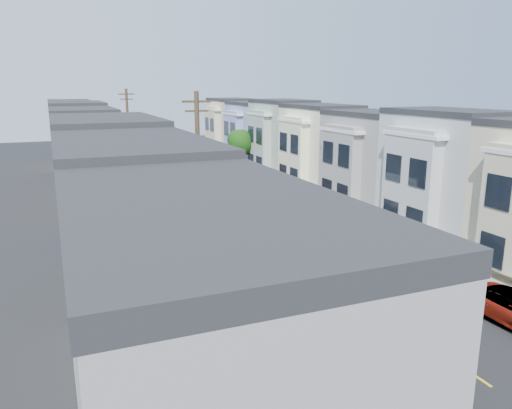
{
  "coord_description": "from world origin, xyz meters",
  "views": [
    {
      "loc": [
        -13.69,
        -24.43,
        10.42
      ],
      "look_at": [
        -0.62,
        7.44,
        2.2
      ],
      "focal_mm": 35.0,
      "sensor_mm": 36.0,
      "label": 1
    }
  ],
  "objects_px": {
    "tree_e": "(125,138)",
    "parked_right_b": "(410,260)",
    "parked_left_d": "(179,212)",
    "tree_a": "(346,285)",
    "tree_b": "(226,206)",
    "utility_pole_far": "(129,138)",
    "parked_left_c": "(233,266)",
    "parked_left_b": "(295,324)",
    "parked_right_c": "(262,188)",
    "parked_right_d": "(229,172)",
    "lead_sedan": "(234,190)",
    "tree_c": "(186,181)",
    "utility_pole_near": "(199,183)",
    "tree_d": "(144,151)",
    "tree_far_r": "(240,143)"
  },
  "relations": [
    {
      "from": "tree_e",
      "to": "parked_right_b",
      "type": "distance_m",
      "value": 35.63
    },
    {
      "from": "parked_left_d",
      "to": "tree_a",
      "type": "bearing_deg",
      "value": -92.92
    },
    {
      "from": "tree_b",
      "to": "utility_pole_far",
      "type": "xyz_separation_m",
      "value": [
        0.0,
        30.6,
        0.3
      ]
    },
    {
      "from": "parked_left_c",
      "to": "tree_a",
      "type": "bearing_deg",
      "value": -92.2
    },
    {
      "from": "parked_left_b",
      "to": "parked_right_c",
      "type": "bearing_deg",
      "value": 68.4
    },
    {
      "from": "tree_b",
      "to": "tree_e",
      "type": "distance_m",
      "value": 33.59
    },
    {
      "from": "tree_a",
      "to": "parked_right_d",
      "type": "height_order",
      "value": "tree_a"
    },
    {
      "from": "lead_sedan",
      "to": "tree_e",
      "type": "bearing_deg",
      "value": 118.13
    },
    {
      "from": "parked_right_b",
      "to": "tree_e",
      "type": "bearing_deg",
      "value": 104.1
    },
    {
      "from": "tree_e",
      "to": "parked_right_c",
      "type": "relative_size",
      "value": 1.55
    },
    {
      "from": "tree_c",
      "to": "parked_left_d",
      "type": "bearing_deg",
      "value": 80.32
    },
    {
      "from": "parked_left_b",
      "to": "parked_right_c",
      "type": "distance_m",
      "value": 28.37
    },
    {
      "from": "tree_c",
      "to": "utility_pole_near",
      "type": "relative_size",
      "value": 0.68
    },
    {
      "from": "lead_sedan",
      "to": "parked_right_b",
      "type": "height_order",
      "value": "lead_sedan"
    },
    {
      "from": "utility_pole_far",
      "to": "parked_right_b",
      "type": "relative_size",
      "value": 2.72
    },
    {
      "from": "parked_right_c",
      "to": "parked_right_b",
      "type": "bearing_deg",
      "value": -87.82
    },
    {
      "from": "tree_a",
      "to": "parked_left_c",
      "type": "relative_size",
      "value": 1.83
    },
    {
      "from": "parked_left_b",
      "to": "tree_a",
      "type": "bearing_deg",
      "value": -104.95
    },
    {
      "from": "parked_left_d",
      "to": "parked_right_b",
      "type": "bearing_deg",
      "value": -57.64
    },
    {
      "from": "tree_b",
      "to": "tree_e",
      "type": "xyz_separation_m",
      "value": [
        -0.0,
        33.59,
        0.03
      ]
    },
    {
      "from": "utility_pole_far",
      "to": "parked_left_d",
      "type": "distance_m",
      "value": 15.7
    },
    {
      "from": "parked_left_b",
      "to": "parked_left_c",
      "type": "relative_size",
      "value": 1.35
    },
    {
      "from": "utility_pole_far",
      "to": "utility_pole_near",
      "type": "bearing_deg",
      "value": -90.0
    },
    {
      "from": "tree_e",
      "to": "parked_right_d",
      "type": "xyz_separation_m",
      "value": [
        11.2,
        -1.8,
        -4.12
      ]
    },
    {
      "from": "tree_c",
      "to": "tree_d",
      "type": "xyz_separation_m",
      "value": [
        0.0,
        14.52,
        0.13
      ]
    },
    {
      "from": "tree_c",
      "to": "tree_e",
      "type": "height_order",
      "value": "tree_e"
    },
    {
      "from": "parked_left_b",
      "to": "parked_right_d",
      "type": "bearing_deg",
      "value": 73.61
    },
    {
      "from": "tree_b",
      "to": "parked_left_d",
      "type": "height_order",
      "value": "tree_b"
    },
    {
      "from": "utility_pole_near",
      "to": "parked_right_d",
      "type": "height_order",
      "value": "utility_pole_near"
    },
    {
      "from": "tree_far_r",
      "to": "lead_sedan",
      "type": "height_order",
      "value": "tree_far_r"
    },
    {
      "from": "utility_pole_far",
      "to": "lead_sedan",
      "type": "relative_size",
      "value": 2.02
    },
    {
      "from": "parked_right_c",
      "to": "utility_pole_near",
      "type": "bearing_deg",
      "value": -120.8
    },
    {
      "from": "parked_left_d",
      "to": "parked_right_d",
      "type": "distance_m",
      "value": 18.93
    },
    {
      "from": "parked_left_b",
      "to": "parked_right_d",
      "type": "relative_size",
      "value": 1.1
    },
    {
      "from": "tree_c",
      "to": "parked_right_b",
      "type": "relative_size",
      "value": 1.86
    },
    {
      "from": "parked_left_d",
      "to": "lead_sedan",
      "type": "bearing_deg",
      "value": 43.22
    },
    {
      "from": "tree_d",
      "to": "lead_sedan",
      "type": "bearing_deg",
      "value": 1.09
    },
    {
      "from": "tree_far_r",
      "to": "tree_e",
      "type": "bearing_deg",
      "value": 178.29
    },
    {
      "from": "utility_pole_far",
      "to": "parked_left_d",
      "type": "xyz_separation_m",
      "value": [
        1.4,
        -15.0,
        -4.42
      ]
    },
    {
      "from": "tree_a",
      "to": "utility_pole_far",
      "type": "bearing_deg",
      "value": 90.0
    },
    {
      "from": "lead_sedan",
      "to": "parked_left_d",
      "type": "height_order",
      "value": "parked_left_d"
    },
    {
      "from": "tree_b",
      "to": "tree_d",
      "type": "relative_size",
      "value": 1.0
    },
    {
      "from": "utility_pole_far",
      "to": "tree_a",
      "type": "bearing_deg",
      "value": -90.0
    },
    {
      "from": "tree_d",
      "to": "parked_left_c",
      "type": "distance_m",
      "value": 19.43
    },
    {
      "from": "tree_c",
      "to": "lead_sedan",
      "type": "distance_m",
      "value": 17.34
    },
    {
      "from": "tree_b",
      "to": "parked_left_c",
      "type": "bearing_deg",
      "value": 64.83
    },
    {
      "from": "lead_sedan",
      "to": "parked_right_c",
      "type": "xyz_separation_m",
      "value": [
        2.9,
        -0.18,
        0.07
      ]
    },
    {
      "from": "tree_b",
      "to": "tree_far_r",
      "type": "relative_size",
      "value": 1.33
    },
    {
      "from": "tree_c",
      "to": "parked_left_d",
      "type": "distance_m",
      "value": 9.26
    },
    {
      "from": "tree_b",
      "to": "utility_pole_near",
      "type": "relative_size",
      "value": 0.72
    }
  ]
}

